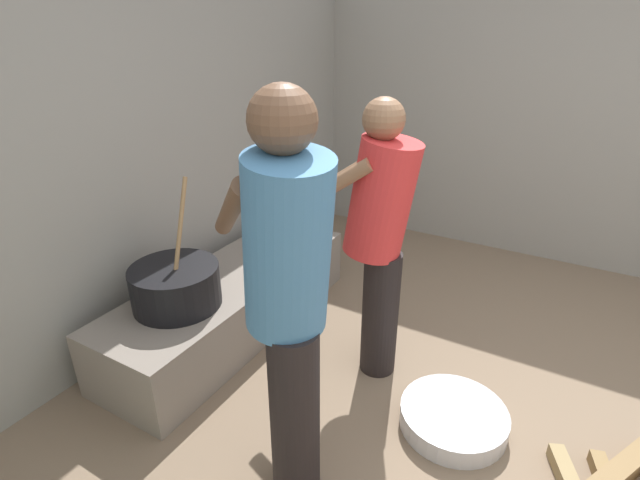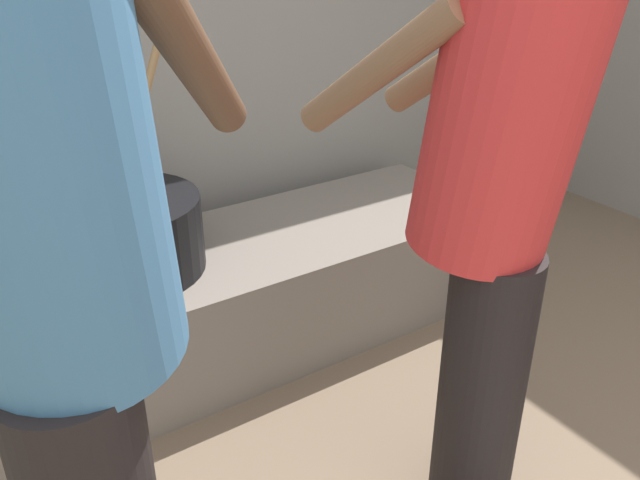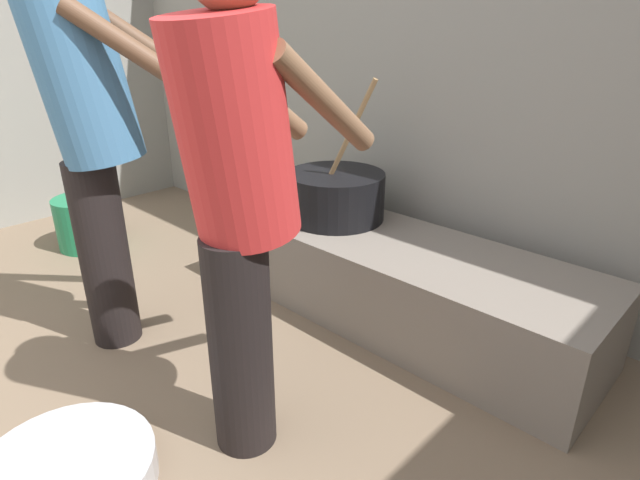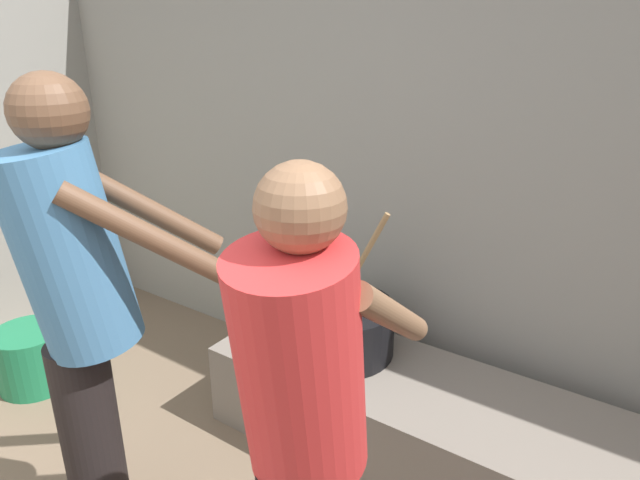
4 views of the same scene
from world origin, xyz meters
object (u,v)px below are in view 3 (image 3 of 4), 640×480
(cooking_pot_main, at_px, (335,195))
(metal_mixing_bowl, at_px, (67,475))
(cook_in_red_shirt, at_px, (239,191))
(cook_in_blue_shirt, at_px, (90,121))
(bucket_green_plastic, at_px, (87,222))

(cooking_pot_main, bearing_deg, metal_mixing_bowl, -79.28)
(cook_in_red_shirt, distance_m, cook_in_blue_shirt, 0.87)
(metal_mixing_bowl, bearing_deg, cook_in_blue_shirt, 141.25)
(cooking_pot_main, height_order, cook_in_blue_shirt, cook_in_blue_shirt)
(cook_in_blue_shirt, height_order, bucket_green_plastic, cook_in_blue_shirt)
(cook_in_red_shirt, relative_size, bucket_green_plastic, 4.20)
(cooking_pot_main, distance_m, cook_in_blue_shirt, 1.14)
(bucket_green_plastic, bearing_deg, metal_mixing_bowl, -25.90)
(cook_in_red_shirt, relative_size, cook_in_blue_shirt, 0.91)
(cooking_pot_main, relative_size, metal_mixing_bowl, 1.32)
(cooking_pot_main, bearing_deg, cook_in_red_shirt, -62.48)
(cooking_pot_main, relative_size, cook_in_blue_shirt, 0.41)
(cooking_pot_main, xyz_separation_m, metal_mixing_bowl, (0.28, -1.50, -0.45))
(bucket_green_plastic, xyz_separation_m, metal_mixing_bowl, (1.76, -0.85, -0.10))
(cooking_pot_main, height_order, cook_in_red_shirt, cook_in_red_shirt)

